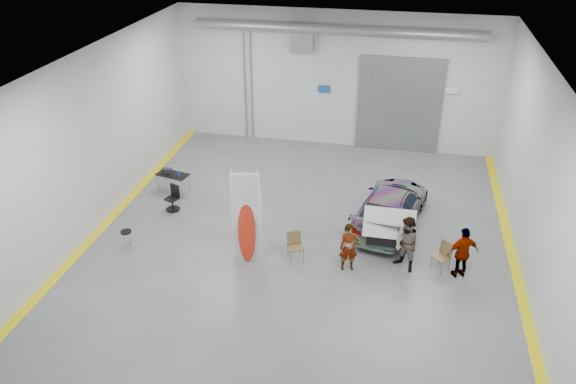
% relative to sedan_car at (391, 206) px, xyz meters
% --- Properties ---
extents(ground, '(16.00, 16.00, 0.00)m').
position_rel_sedan_car_xyz_m(ground, '(-2.87, -1.59, -0.68)').
color(ground, '#5C5F64').
rests_on(ground, ground).
extents(room_shell, '(14.02, 16.18, 6.01)m').
position_rel_sedan_car_xyz_m(room_shell, '(-2.63, 0.63, 3.40)').
color(room_shell, silver).
rests_on(room_shell, ground).
extents(sedan_car, '(2.83, 4.98, 1.36)m').
position_rel_sedan_car_xyz_m(sedan_car, '(0.00, 0.00, 0.00)').
color(sedan_car, white).
rests_on(sedan_car, ground).
extents(person_a, '(0.65, 0.51, 1.58)m').
position_rel_sedan_car_xyz_m(person_a, '(-1.12, -3.00, 0.11)').
color(person_a, '#92764F').
rests_on(person_a, ground).
extents(person_b, '(1.12, 1.08, 1.81)m').
position_rel_sedan_car_xyz_m(person_b, '(0.62, -2.64, 0.23)').
color(person_b, slate).
rests_on(person_b, ground).
extents(person_c, '(1.06, 0.77, 1.69)m').
position_rel_sedan_car_xyz_m(person_c, '(2.25, -2.64, 0.17)').
color(person_c, '#9C6134').
rests_on(person_c, ground).
extents(surfboard_display, '(0.91, 0.38, 3.25)m').
position_rel_sedan_car_xyz_m(surfboard_display, '(-4.32, -3.17, 0.64)').
color(surfboard_display, white).
rests_on(surfboard_display, ground).
extents(folding_chair_near, '(0.61, 0.65, 0.97)m').
position_rel_sedan_car_xyz_m(folding_chair_near, '(-2.78, -2.91, -0.38)').
color(folding_chair_near, brown).
rests_on(folding_chair_near, ground).
extents(folding_chair_far, '(0.63, 0.70, 0.96)m').
position_rel_sedan_car_xyz_m(folding_chair_far, '(1.67, -2.48, -0.38)').
color(folding_chair_far, brown).
rests_on(folding_chair_far, ground).
extents(shop_stool, '(0.37, 0.37, 0.73)m').
position_rel_sedan_car_xyz_m(shop_stool, '(-8.21, -3.48, -0.32)').
color(shop_stool, black).
rests_on(shop_stool, ground).
extents(work_table, '(1.31, 0.85, 0.99)m').
position_rel_sedan_car_xyz_m(work_table, '(-8.34, 0.58, 0.08)').
color(work_table, gray).
rests_on(work_table, ground).
extents(office_chair, '(0.54, 0.56, 0.95)m').
position_rel_sedan_car_xyz_m(office_chair, '(-7.78, -0.70, -0.26)').
color(office_chair, black).
rests_on(office_chair, ground).
extents(trunk_lid, '(1.59, 0.96, 0.04)m').
position_rel_sedan_car_xyz_m(trunk_lid, '(0.00, -2.09, 0.70)').
color(trunk_lid, silver).
rests_on(trunk_lid, sedan_car).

